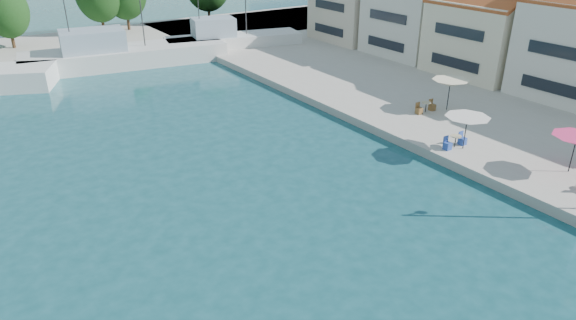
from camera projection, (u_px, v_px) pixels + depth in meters
quay_right at (497, 86)px, 44.89m from camera, size 32.00×92.00×0.60m
quay_far at (46, 50)px, 57.60m from camera, size 90.00×16.00×0.60m
building_04 at (491, 24)px, 46.15m from camera, size 9.00×8.80×9.20m
building_05 at (417, 8)px, 52.82m from camera, size 8.40×8.80×9.70m
trawler_03 at (121, 55)px, 52.06m from camera, size 20.50×8.15×10.20m
trawler_04 at (231, 42)px, 57.86m from camera, size 15.62×7.17×10.20m
tree_05 at (6, 11)px, 55.44m from camera, size 4.66×4.66×6.89m
umbrella_pink at (576, 140)px, 28.25m from camera, size 2.68×2.68×2.17m
umbrella_white at (467, 121)px, 31.19m from camera, size 2.76×2.76×2.11m
umbrella_cream at (450, 83)px, 37.63m from camera, size 2.72×2.72×2.32m
cafe_table_02 at (455, 143)px, 32.07m from camera, size 1.82×0.70×0.76m
cafe_table_03 at (426, 108)px, 37.92m from camera, size 1.82×0.70×0.76m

